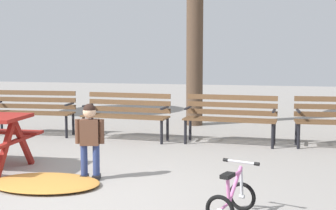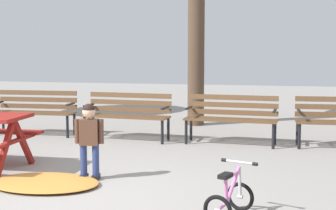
{
  "view_description": "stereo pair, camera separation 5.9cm",
  "coord_description": "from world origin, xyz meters",
  "px_view_note": "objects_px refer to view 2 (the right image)",
  "views": [
    {
      "loc": [
        2.25,
        -4.96,
        1.65
      ],
      "look_at": [
        0.73,
        1.94,
        0.85
      ],
      "focal_mm": 52.39,
      "sensor_mm": 36.0,
      "label": 1
    },
    {
      "loc": [
        2.31,
        -4.94,
        1.65
      ],
      "look_at": [
        0.73,
        1.94,
        0.85
      ],
      "focal_mm": 52.39,
      "sensor_mm": 36.0,
      "label": 2
    }
  ],
  "objects_px": {
    "park_bench_left": "(128,112)",
    "park_bench_right": "(231,115)",
    "park_bench_far_left": "(35,109)",
    "kids_bicycle": "(229,198)",
    "child_standing": "(89,136)"
  },
  "relations": [
    {
      "from": "park_bench_left",
      "to": "kids_bicycle",
      "type": "xyz_separation_m",
      "value": [
        2.27,
        -3.85,
        -0.31
      ]
    },
    {
      "from": "park_bench_right",
      "to": "kids_bicycle",
      "type": "height_order",
      "value": "park_bench_right"
    },
    {
      "from": "park_bench_right",
      "to": "kids_bicycle",
      "type": "xyz_separation_m",
      "value": [
        0.37,
        -3.86,
        -0.31
      ]
    },
    {
      "from": "park_bench_far_left",
      "to": "park_bench_left",
      "type": "height_order",
      "value": "same"
    },
    {
      "from": "child_standing",
      "to": "park_bench_left",
      "type": "bearing_deg",
      "value": 97.73
    },
    {
      "from": "kids_bicycle",
      "to": "park_bench_far_left",
      "type": "bearing_deg",
      "value": 136.52
    },
    {
      "from": "child_standing",
      "to": "park_bench_right",
      "type": "bearing_deg",
      "value": 61.43
    },
    {
      "from": "park_bench_left",
      "to": "park_bench_right",
      "type": "relative_size",
      "value": 1.0
    },
    {
      "from": "park_bench_left",
      "to": "park_bench_right",
      "type": "height_order",
      "value": "same"
    },
    {
      "from": "park_bench_far_left",
      "to": "park_bench_right",
      "type": "bearing_deg",
      "value": -1.56
    },
    {
      "from": "park_bench_far_left",
      "to": "child_standing",
      "type": "distance_m",
      "value": 3.69
    },
    {
      "from": "park_bench_far_left",
      "to": "kids_bicycle",
      "type": "relative_size",
      "value": 2.58
    },
    {
      "from": "park_bench_right",
      "to": "park_bench_left",
      "type": "bearing_deg",
      "value": -179.85
    },
    {
      "from": "park_bench_right",
      "to": "kids_bicycle",
      "type": "bearing_deg",
      "value": -84.57
    },
    {
      "from": "park_bench_left",
      "to": "park_bench_right",
      "type": "xyz_separation_m",
      "value": [
        1.9,
        0.01,
        0.0
      ]
    }
  ]
}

